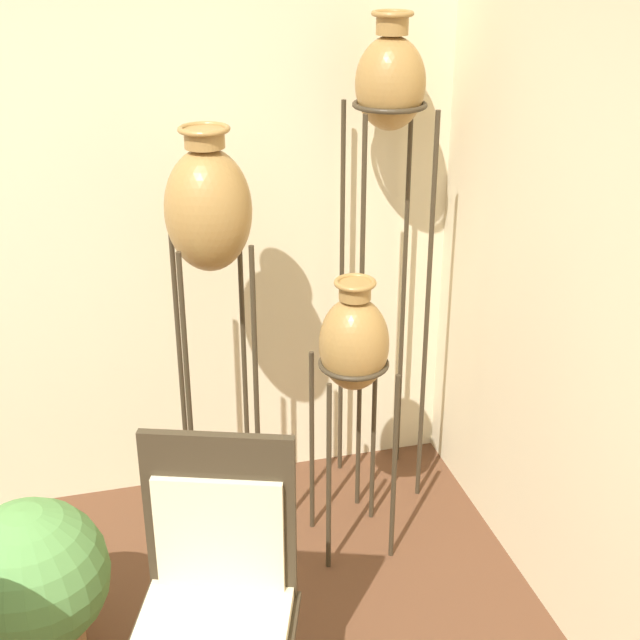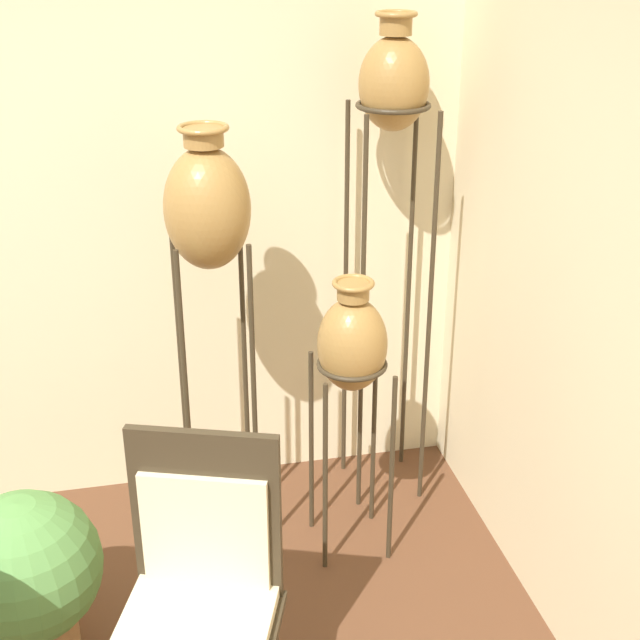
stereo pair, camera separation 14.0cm
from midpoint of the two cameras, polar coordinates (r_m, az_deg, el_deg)
The scene contains 5 objects.
vase_stand_tall at distance 3.53m, azimuth 5.88°, elevation 13.60°, with size 0.31×0.31×2.08m.
vase_stand_medium at distance 3.23m, azimuth -5.96°, elevation 6.66°, with size 0.31×0.31×1.74m.
vase_stand_short at distance 3.37m, azimuth 3.27°, elevation -1.82°, with size 0.29×0.29×1.18m.
chair at distance 2.77m, azimuth -6.28°, elevation -16.73°, with size 0.61×0.60×1.04m.
potted_plant at distance 3.29m, azimuth -17.09°, elevation -15.30°, with size 0.52×0.52×0.64m.
Camera 2 is at (0.59, -1.60, 2.40)m, focal length 50.00 mm.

